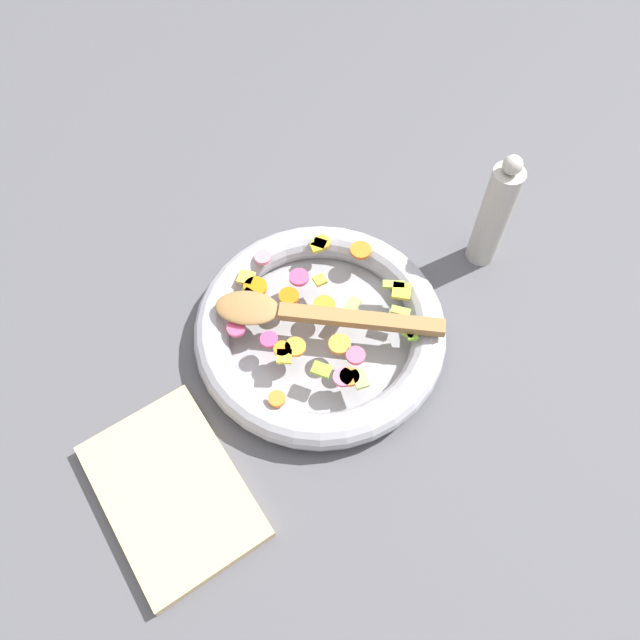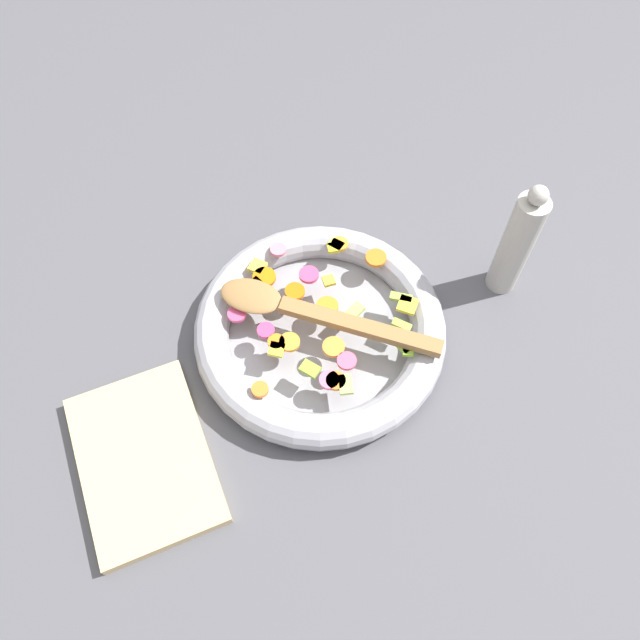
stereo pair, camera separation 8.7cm
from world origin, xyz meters
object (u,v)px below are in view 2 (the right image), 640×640
object	(u,v)px
skillet	(320,330)
cutting_board	(145,459)
pepper_mill	(517,244)
wooden_spoon	(305,311)

from	to	relation	value
skillet	cutting_board	distance (m)	0.30
pepper_mill	wooden_spoon	bearing A→B (deg)	84.31
skillet	pepper_mill	xyz separation A→B (m)	(-0.02, -0.30, 0.08)
pepper_mill	cutting_board	xyz separation A→B (m)	(-0.07, 0.58, -0.09)
skillet	wooden_spoon	distance (m)	0.05
pepper_mill	cutting_board	bearing A→B (deg)	96.74
skillet	pepper_mill	world-z (taller)	pepper_mill
wooden_spoon	cutting_board	distance (m)	0.29
wooden_spoon	cutting_board	size ratio (longest dim) A/B	1.13
wooden_spoon	cutting_board	bearing A→B (deg)	110.46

